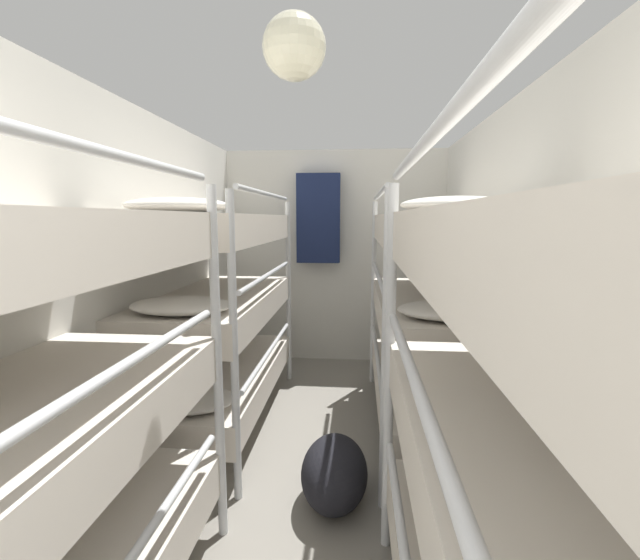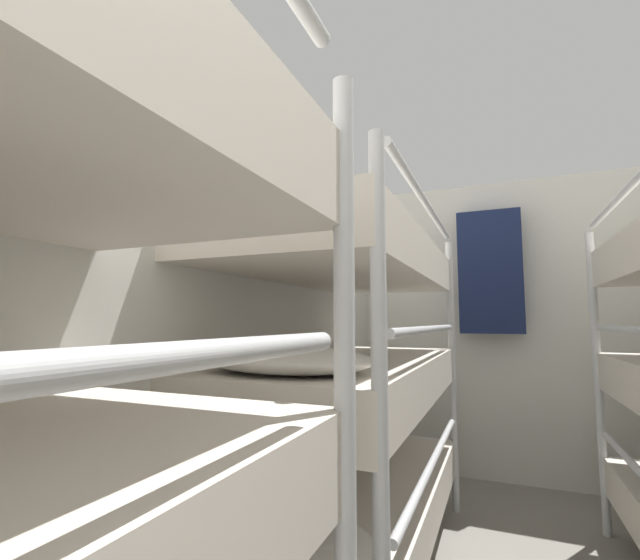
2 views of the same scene
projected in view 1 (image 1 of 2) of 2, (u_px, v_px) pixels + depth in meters
wall_left at (77, 302)px, 2.16m from camera, size 0.06×5.12×2.22m
wall_right at (558, 310)px, 1.95m from camera, size 0.06×5.12×2.22m
wall_back at (335, 258)px, 4.55m from camera, size 2.39×0.06×2.22m
bunk_stack_right_near at (587, 506)px, 0.95m from camera, size 0.76×1.82×1.71m
bunk_stack_left_far at (218, 306)px, 3.09m from camera, size 0.76×1.82×1.71m
bunk_stack_right_far at (431, 310)px, 2.96m from camera, size 0.76×1.82×1.71m
duffel_bag at (334, 473)px, 2.29m from camera, size 0.36×0.53×0.36m
hanging_coat at (318, 219)px, 4.36m from camera, size 0.44×0.12×0.90m
ceiling_light at (294, 47)px, 1.60m from camera, size 0.24×0.24×0.24m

